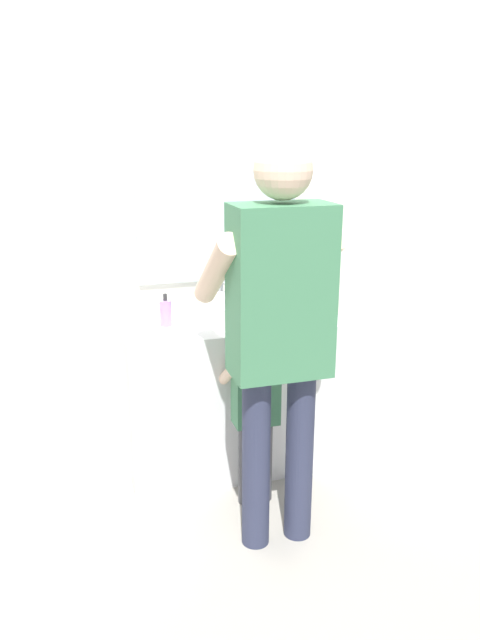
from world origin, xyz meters
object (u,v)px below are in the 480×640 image
(child_toddler, at_px, (255,398))
(soap_bottle, at_px, (166,313))
(adult_parent, at_px, (279,317))
(toothbrush_cup, at_px, (290,301))

(child_toddler, bearing_deg, soap_bottle, 130.60)
(soap_bottle, bearing_deg, child_toddler, -49.40)
(soap_bottle, distance_m, child_toddler, 0.62)
(soap_bottle, distance_m, adult_parent, 0.79)
(soap_bottle, relative_size, adult_parent, 0.10)
(child_toddler, xyz_separation_m, adult_parent, (0.00, -0.30, 0.49))
(adult_parent, bearing_deg, child_toddler, 90.50)
(child_toddler, distance_m, adult_parent, 0.57)
(toothbrush_cup, bearing_deg, adult_parent, -114.38)
(toothbrush_cup, xyz_separation_m, adult_parent, (-0.35, -0.77, 0.17))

